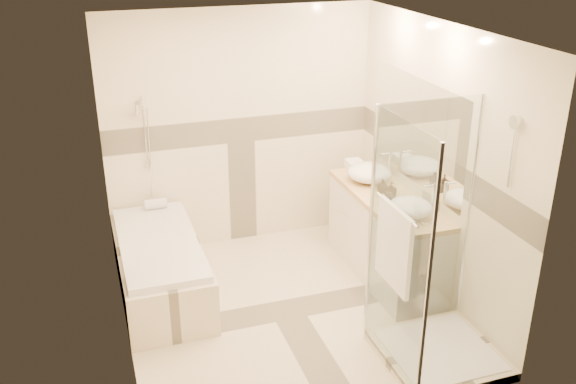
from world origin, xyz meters
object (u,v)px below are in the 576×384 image
object	(u,v)px
vanity	(386,236)
vessel_sink_far	(410,207)
vessel_sink_near	(369,173)
bathtub	(160,264)
amenity_bottle_a	(391,190)
shower_enclosure	(426,303)
amenity_bottle_b	(383,186)

from	to	relation	value
vanity	vessel_sink_far	distance (m)	0.67
vessel_sink_near	vessel_sink_far	size ratio (longest dim) A/B	1.12
vanity	vessel_sink_near	distance (m)	0.65
bathtub	amenity_bottle_a	size ratio (longest dim) A/B	9.88
vessel_sink_near	amenity_bottle_a	size ratio (longest dim) A/B	2.55
shower_enclosure	vessel_sink_near	xyz separation A→B (m)	(0.27, 1.68, 0.43)
bathtub	vessel_sink_near	distance (m)	2.22
bathtub	vessel_sink_far	world-z (taller)	vessel_sink_far
amenity_bottle_a	amenity_bottle_b	distance (m)	0.17
shower_enclosure	amenity_bottle_a	world-z (taller)	shower_enclosure
vessel_sink_far	amenity_bottle_a	xyz separation A→B (m)	(0.00, 0.38, 0.01)
vessel_sink_near	amenity_bottle_a	bearing A→B (deg)	-90.00
bathtub	vessel_sink_near	xyz separation A→B (m)	(2.13, 0.06, 0.63)
vessel_sink_near	shower_enclosure	bearing A→B (deg)	-99.24
vanity	vessel_sink_near	world-z (taller)	vessel_sink_near
amenity_bottle_b	vessel_sink_near	bearing A→B (deg)	90.00
amenity_bottle_b	vanity	bearing A→B (deg)	-78.79
vanity	amenity_bottle_b	distance (m)	0.50
bathtub	vanity	bearing A→B (deg)	-9.25
vessel_sink_near	vessel_sink_far	xyz separation A→B (m)	(0.00, -0.85, -0.01)
amenity_bottle_a	vessel_sink_near	bearing A→B (deg)	90.00
shower_enclosure	vanity	bearing A→B (deg)	77.03
vanity	amenity_bottle_b	xyz separation A→B (m)	(-0.02, 0.10, 0.49)
vanity	amenity_bottle_a	distance (m)	0.51
shower_enclosure	vessel_sink_far	xyz separation A→B (m)	(0.27, 0.82, 0.42)
bathtub	shower_enclosure	xyz separation A→B (m)	(1.86, -1.62, 0.20)
bathtub	vessel_sink_near	bearing A→B (deg)	1.50
vessel_sink_near	amenity_bottle_b	xyz separation A→B (m)	(0.00, -0.30, -0.02)
bathtub	shower_enclosure	distance (m)	2.47
amenity_bottle_b	amenity_bottle_a	bearing A→B (deg)	-90.00
vessel_sink_near	vessel_sink_far	world-z (taller)	vessel_sink_near
vanity	vessel_sink_near	bearing A→B (deg)	92.82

